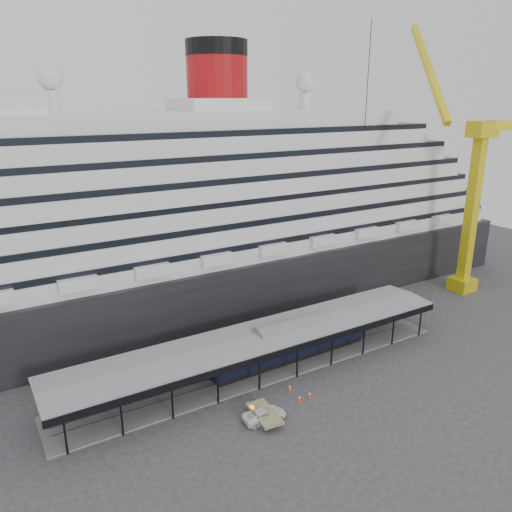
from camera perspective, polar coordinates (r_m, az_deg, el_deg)
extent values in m
plane|color=#333335|center=(65.46, 3.05, -14.61)|extent=(200.00, 200.00, 0.00)
cube|color=black|center=(88.90, -8.57, -2.27)|extent=(130.00, 30.00, 10.00)
cylinder|color=#9C0C10|center=(87.14, -4.46, 19.18)|extent=(10.00, 10.00, 9.00)
cylinder|color=black|center=(87.45, -4.55, 22.62)|extent=(10.10, 10.10, 2.50)
sphere|color=silver|center=(78.81, -22.50, 18.39)|extent=(3.60, 3.60, 3.60)
sphere|color=silver|center=(96.66, 5.65, 19.16)|extent=(3.60, 3.60, 3.60)
cube|color=slate|center=(68.97, 0.66, -12.66)|extent=(56.00, 8.00, 0.24)
cube|color=slate|center=(68.37, 0.98, -12.80)|extent=(54.00, 0.08, 0.10)
cube|color=slate|center=(69.42, 0.34, -12.29)|extent=(54.00, 0.08, 0.10)
cube|color=black|center=(63.57, 2.85, -11.01)|extent=(56.00, 0.18, 0.90)
cube|color=black|center=(70.37, -1.29, -8.03)|extent=(56.00, 0.18, 0.90)
cube|color=slate|center=(66.58, 0.67, -8.89)|extent=(56.00, 9.00, 0.24)
cube|color=gold|center=(102.72, 22.47, -2.96)|extent=(4.00, 4.00, 2.40)
cube|color=gold|center=(99.00, 23.42, 4.77)|extent=(1.80, 1.80, 26.00)
cube|color=gold|center=(97.21, 24.46, 13.06)|extent=(5.00, 3.20, 2.80)
cube|color=gold|center=(93.31, 19.21, 19.32)|extent=(11.42, 18.78, 16.80)
cube|color=gold|center=(98.71, 26.39, 13.21)|extent=(6.00, 4.39, 1.60)
cylinder|color=black|center=(91.01, 12.06, 10.08)|extent=(0.12, 0.12, 47.21)
imported|color=white|center=(59.13, 0.97, -17.68)|extent=(5.25, 2.78, 1.41)
cube|color=black|center=(71.02, 3.97, -11.27)|extent=(24.02, 3.03, 0.80)
cube|color=black|center=(70.53, 3.99, -10.54)|extent=(25.17, 3.50, 1.26)
cube|color=beige|center=(69.90, 4.01, -9.55)|extent=(25.17, 3.54, 1.48)
cube|color=black|center=(69.46, 4.03, -8.83)|extent=(25.17, 3.50, 0.46)
cube|color=red|center=(62.75, 4.98, -16.21)|extent=(0.56, 0.56, 0.03)
cone|color=red|center=(62.52, 4.99, -15.89)|extent=(0.47, 0.47, 0.82)
cylinder|color=white|center=(62.48, 4.99, -15.83)|extent=(0.26, 0.26, 0.16)
cube|color=red|center=(63.58, 6.13, -15.75)|extent=(0.45, 0.45, 0.03)
cone|color=red|center=(63.37, 6.14, -15.45)|extent=(0.38, 0.38, 0.79)
cylinder|color=white|center=(63.32, 6.15, -15.39)|extent=(0.25, 0.25, 0.15)
cube|color=#DE520C|center=(64.75, 3.89, -15.01)|extent=(0.42, 0.42, 0.03)
cone|color=#DE520C|center=(64.54, 3.90, -14.72)|extent=(0.35, 0.35, 0.76)
cylinder|color=white|center=(64.50, 3.90, -14.67)|extent=(0.24, 0.24, 0.15)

